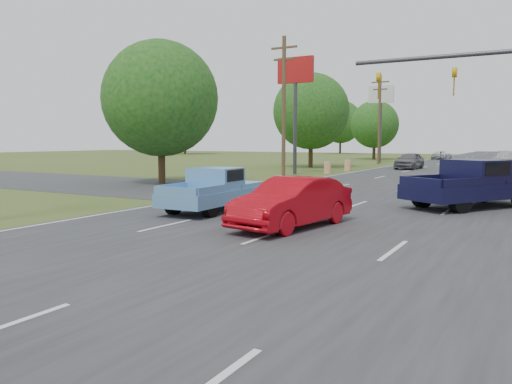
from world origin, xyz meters
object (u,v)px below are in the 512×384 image
Objects in this scene: blue_pickup at (216,189)px; distant_car_silver at (505,158)px; distant_car_white at (442,155)px; navy_pickup at (475,183)px; distant_car_grey at (409,161)px; red_convertible at (292,203)px.

distant_car_silver is (7.31, 46.09, -0.07)m from blue_pickup.
distant_car_white is (-8.86, 12.94, -0.17)m from distant_car_silver.
blue_pickup is 10.43m from navy_pickup.
blue_pickup is 46.66m from distant_car_silver.
navy_pickup is at bearing -68.58° from distant_car_grey.
navy_pickup is at bearing 106.73° from distant_car_white.
navy_pickup is 1.16× the size of distant_car_silver.
distant_car_white is at bearing 96.71° from distant_car_grey.
distant_car_silver is at bearing 79.18° from blue_pickup.
navy_pickup is 27.59m from distant_car_grey.
red_convertible is at bearing -26.94° from blue_pickup.
red_convertible is 1.01× the size of distant_car_grey.
blue_pickup is 59.05m from distant_car_white.
distant_car_white is (-1.57, 26.86, -0.20)m from distant_car_grey.
distant_car_silver is (-1.26, 40.14, -0.21)m from navy_pickup.
red_convertible reaches higher than distant_car_white.
red_convertible is at bearing 101.33° from distant_car_white.
red_convertible is 48.16m from distant_car_silver.
blue_pickup is 1.08× the size of distant_car_grey.
distant_car_white is (-1.55, 59.03, -0.24)m from blue_pickup.
distant_car_silver is at bearing 95.44° from red_convertible.
distant_car_grey is at bearing -119.42° from distant_car_silver.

